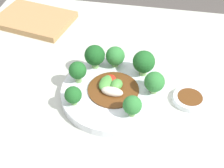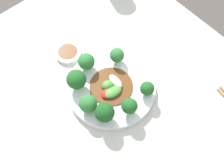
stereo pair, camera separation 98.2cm
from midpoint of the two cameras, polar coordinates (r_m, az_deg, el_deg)
The scene contains 12 objects.
ground_plane at distance 1.45m, azimuth -8.88°, elevation -29.34°, with size 8.00×8.00×0.00m, color #4C4742.
table at distance 1.09m, azimuth -11.85°, elevation -29.28°, with size 0.97×0.88×0.73m.
plate at distance 0.71m, azimuth -15.98°, elevation -28.07°, with size 0.27×0.27×0.02m.
broccoli_northeast at distance 0.66m, azimuth -7.37°, elevation -30.54°, with size 0.04×0.04×0.05m.
broccoli_southeast at distance 0.68m, azimuth -20.62°, elevation -35.96°, with size 0.05×0.05×0.07m.
broccoli_south at distance 0.69m, azimuth -24.15°, elevation -32.70°, with size 0.05×0.05×0.06m.
broccoli_east at distance 0.66m, azimuth -13.40°, elevation -35.22°, with size 0.05×0.05×0.06m.
broccoli_northwest at distance 0.67m, azimuth -14.47°, elevation -20.26°, with size 0.04×0.04×0.05m.
broccoli_southwest at distance 0.70m, azimuth -26.09°, elevation -26.22°, with size 0.06×0.06×0.07m.
broccoli_west at distance 0.70m, azimuth -22.61°, elevation -21.31°, with size 0.05×0.05×0.06m.
stirfry_center at distance 0.70m, azimuth -16.52°, elevation -28.35°, with size 0.13×0.13×0.02m.
sauce_dish at distance 0.78m, azimuth -25.09°, elevation -16.45°, with size 0.08×0.08×0.02m.
Camera 2 is at (0.34, -0.26, 1.56)m, focal length 50.00 mm.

